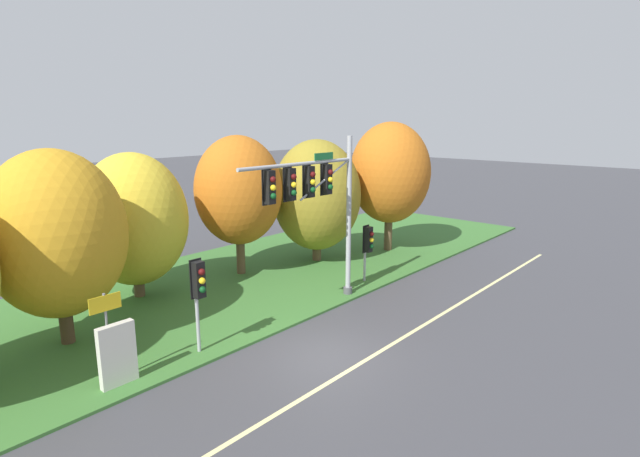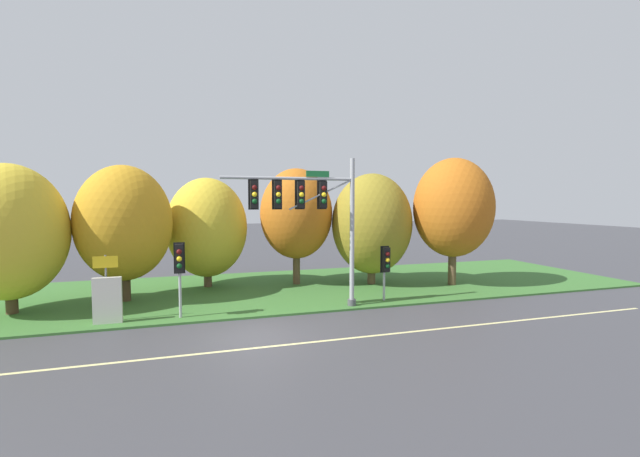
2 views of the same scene
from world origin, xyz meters
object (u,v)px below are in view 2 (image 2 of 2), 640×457
traffic_signal_mast (311,208)px  route_sign_post (106,277)px  info_kiosk (107,301)px  tree_behind_signpost (207,228)px  tree_tall_centre (372,224)px  tree_right_far (453,208)px  tree_mid_verge (296,214)px  tree_nearest_road (9,232)px  pedestrian_signal_near_kerb (386,262)px  pedestrian_signal_further_along (179,263)px  tree_left_of_mast (124,223)px

traffic_signal_mast → route_sign_post: traffic_signal_mast is taller
info_kiosk → tree_behind_signpost: bearing=56.6°
route_sign_post → tree_behind_signpost: (4.39, 6.23, 1.59)m
tree_behind_signpost → tree_tall_centre: 9.74m
tree_tall_centre → tree_right_far: bearing=-21.2°
route_sign_post → info_kiosk: (0.08, -0.31, -0.93)m
tree_mid_verge → info_kiosk: size_ratio=3.66×
tree_nearest_road → tree_mid_verge: tree_mid_verge is taller
tree_nearest_road → info_kiosk: size_ratio=3.51×
pedestrian_signal_near_kerb → tree_tall_centre: (1.20, 4.33, 1.68)m
pedestrian_signal_further_along → tree_tall_centre: 11.96m
tree_right_far → pedestrian_signal_further_along: bearing=-169.6°
route_sign_post → tree_mid_verge: size_ratio=0.40×
tree_right_far → info_kiosk: bearing=-171.6°
tree_left_of_mast → tree_behind_signpost: size_ratio=1.07×
tree_nearest_road → tree_behind_signpost: tree_nearest_road is taller
pedestrian_signal_near_kerb → tree_mid_verge: size_ratio=0.40×
route_sign_post → info_kiosk: route_sign_post is taller
tree_tall_centre → info_kiosk: size_ratio=3.50×
route_sign_post → tree_right_far: bearing=7.4°
pedestrian_signal_near_kerb → pedestrian_signal_further_along: (-9.78, -0.24, 0.42)m
tree_right_far → tree_left_of_mast: bearing=175.6°
traffic_signal_mast → route_sign_post: bearing=176.3°
tree_right_far → info_kiosk: (-18.29, -2.68, -3.66)m
pedestrian_signal_near_kerb → info_kiosk: (-12.62, -0.09, -1.02)m
tree_left_of_mast → route_sign_post: bearing=-94.2°
route_sign_post → tree_right_far: tree_right_far is taller
pedestrian_signal_further_along → tree_left_of_mast: size_ratio=0.48×
pedestrian_signal_further_along → tree_nearest_road: tree_nearest_road is taller
pedestrian_signal_near_kerb → tree_behind_signpost: tree_behind_signpost is taller
pedestrian_signal_further_along → tree_behind_signpost: tree_behind_signpost is taller
pedestrian_signal_further_along → tree_right_far: (15.45, 2.84, 2.22)m
pedestrian_signal_further_along → tree_tall_centre: size_ratio=0.49×
tree_nearest_road → tree_right_far: 22.66m
pedestrian_signal_near_kerb → pedestrian_signal_further_along: bearing=-178.6°
tree_behind_signpost → info_kiosk: bearing=-123.4°
tree_behind_signpost → tree_right_far: (13.98, -3.85, 1.14)m
tree_mid_verge → info_kiosk: 11.54m
traffic_signal_mast → tree_right_far: (9.68, 2.94, -0.08)m
pedestrian_signal_further_along → tree_left_of_mast: tree_left_of_mast is taller
tree_left_of_mast → tree_mid_verge: 9.42m
traffic_signal_mast → pedestrian_signal_near_kerb: (4.01, 0.34, -2.73)m
tree_tall_centre → info_kiosk: 14.75m
traffic_signal_mast → tree_left_of_mast: traffic_signal_mast is taller
pedestrian_signal_near_kerb → route_sign_post: size_ratio=0.99×
tree_behind_signpost → tree_mid_verge: 5.28m
traffic_signal_mast → info_kiosk: bearing=178.3°
tree_behind_signpost → traffic_signal_mast: bearing=-57.7°
tree_mid_verge → pedestrian_signal_further_along: bearing=-138.5°
info_kiosk → traffic_signal_mast: bearing=-1.7°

